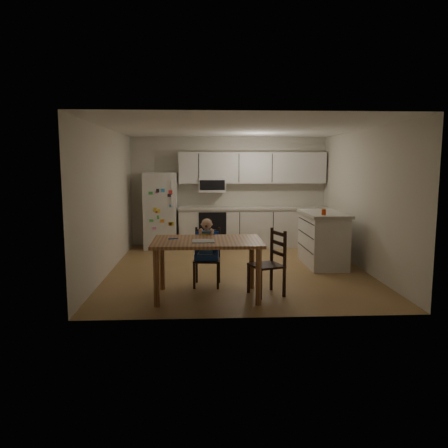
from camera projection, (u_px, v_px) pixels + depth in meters
name	position (u px, v px, depth m)	size (l,w,h in m)	color
room	(235.00, 198.00, 8.17)	(4.52, 5.01, 2.51)	olive
refrigerator	(161.00, 211.00, 9.80)	(0.72, 0.70, 1.70)	silver
kitchen_run	(251.00, 208.00, 9.99)	(3.37, 0.62, 2.15)	silver
kitchen_island	(323.00, 238.00, 8.16)	(0.71, 1.35, 1.00)	silver
red_cup	(324.00, 212.00, 7.67)	(0.08, 0.08, 0.10)	#C1370E
dining_table	(207.00, 248.00, 6.15)	(1.53, 0.99, 0.82)	brown
napkin	(203.00, 241.00, 6.02)	(0.31, 0.27, 0.01)	#B1B1B6
toddler_spoon	(173.00, 239.00, 6.22)	(0.02, 0.02, 0.12)	blue
chair_booster	(207.00, 245.00, 6.77)	(0.43, 0.43, 1.06)	black
chair_side	(272.00, 258.00, 6.30)	(0.54, 0.54, 0.95)	black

